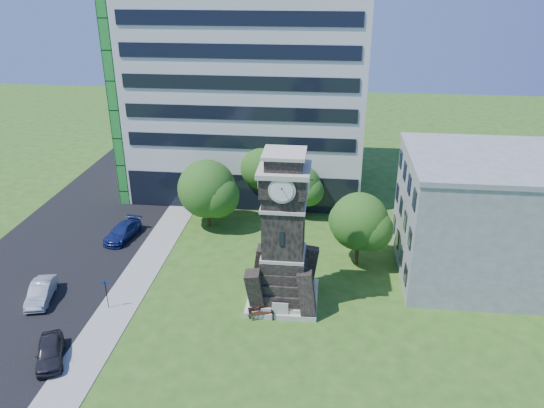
# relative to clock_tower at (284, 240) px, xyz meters

# --- Properties ---
(ground) EXTENTS (160.00, 160.00, 0.00)m
(ground) POSITION_rel_clock_tower_xyz_m (-3.00, -2.00, -5.28)
(ground) COLOR #2C5518
(ground) RESTS_ON ground
(sidewalk) EXTENTS (3.00, 70.00, 0.06)m
(sidewalk) POSITION_rel_clock_tower_xyz_m (-12.50, 3.00, -5.25)
(sidewalk) COLOR gray
(sidewalk) RESTS_ON ground
(street) EXTENTS (14.00, 80.00, 0.02)m
(street) POSITION_rel_clock_tower_xyz_m (-21.00, 3.00, -5.27)
(street) COLOR black
(street) RESTS_ON ground
(clock_tower) EXTENTS (5.40, 5.40, 12.22)m
(clock_tower) POSITION_rel_clock_tower_xyz_m (0.00, 0.00, 0.00)
(clock_tower) COLOR #B4AF9D
(clock_tower) RESTS_ON ground
(office_tall) EXTENTS (26.20, 15.11, 28.60)m
(office_tall) POSITION_rel_clock_tower_xyz_m (-6.20, 23.84, 8.94)
(office_tall) COLOR silver
(office_tall) RESTS_ON ground
(office_low) EXTENTS (15.20, 12.20, 10.40)m
(office_low) POSITION_rel_clock_tower_xyz_m (16.97, 6.00, -0.07)
(office_low) COLOR #9FA2A5
(office_low) RESTS_ON ground
(car_street_south) EXTENTS (3.15, 4.42, 1.40)m
(car_street_south) POSITION_rel_clock_tower_xyz_m (-14.67, -8.76, -4.58)
(car_street_south) COLOR black
(car_street_south) RESTS_ON ground
(car_street_mid) EXTENTS (2.47, 4.57, 1.43)m
(car_street_mid) POSITION_rel_clock_tower_xyz_m (-18.81, -2.14, -4.57)
(car_street_mid) COLOR #A6A9AE
(car_street_mid) RESTS_ON ground
(car_street_north) EXTENTS (2.77, 5.15, 1.42)m
(car_street_north) POSITION_rel_clock_tower_xyz_m (-16.28, 8.63, -4.57)
(car_street_north) COLOR navy
(car_street_north) RESTS_ON ground
(car_east_lot) EXTENTS (5.44, 3.35, 1.41)m
(car_east_lot) POSITION_rel_clock_tower_xyz_m (12.17, 2.14, -4.58)
(car_east_lot) COLOR #4A4A4E
(car_east_lot) RESTS_ON ground
(park_bench) EXTENTS (1.84, 0.49, 0.95)m
(park_bench) POSITION_rel_clock_tower_xyz_m (-1.43, -2.53, -4.78)
(park_bench) COLOR black
(park_bench) RESTS_ON ground
(street_sign) EXTENTS (0.58, 0.06, 2.42)m
(street_sign) POSITION_rel_clock_tower_xyz_m (-13.20, -2.63, -3.77)
(street_sign) COLOR black
(street_sign) RESTS_ON ground
(tree_nw) EXTENTS (6.32, 5.74, 6.94)m
(tree_nw) POSITION_rel_clock_tower_xyz_m (-8.58, 12.16, -1.38)
(tree_nw) COLOR #332114
(tree_nw) RESTS_ON ground
(tree_nc) EXTENTS (5.23, 4.76, 7.13)m
(tree_nc) POSITION_rel_clock_tower_xyz_m (-3.63, 16.96, -0.73)
(tree_nc) COLOR #332114
(tree_nc) RESTS_ON ground
(tree_ne) EXTENTS (4.61, 4.19, 5.52)m
(tree_ne) POSITION_rel_clock_tower_xyz_m (0.43, 15.59, -2.00)
(tree_ne) COLOR #332114
(tree_ne) RESTS_ON ground
(tree_east) EXTENTS (5.49, 4.99, 6.64)m
(tree_east) POSITION_rel_clock_tower_xyz_m (5.98, 6.26, -1.31)
(tree_east) COLOR #332114
(tree_east) RESTS_ON ground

